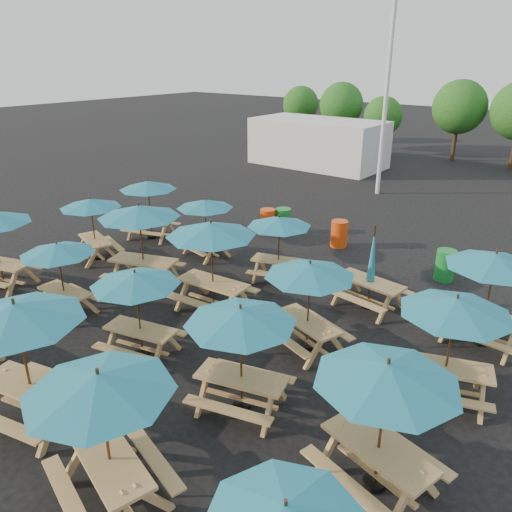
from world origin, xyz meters
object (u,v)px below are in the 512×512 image
Objects in this scene: waste_bin_1 at (283,221)px; picnic_unit_8 at (17,319)px; picnic_unit_5 at (58,253)px; picnic_unit_6 at (139,216)px; picnic_unit_12 at (100,390)px; picnic_unit_18 at (455,311)px; picnic_unit_17 at (387,380)px; picnic_unit_13 at (241,321)px; picnic_unit_9 at (136,283)px; picnic_unit_3 at (148,188)px; picnic_unit_14 at (310,275)px; waste_bin_0 at (268,221)px; waste_bin_3 at (445,265)px; picnic_unit_19 at (494,265)px; picnic_unit_15 at (371,274)px; picnic_unit_2 at (91,206)px; picnic_unit_11 at (279,225)px; waste_bin_2 at (339,234)px; picnic_unit_7 at (205,207)px; picnic_unit_10 at (211,234)px.

picnic_unit_8 is at bearing -77.86° from waste_bin_1.
picnic_unit_6 reaches higher than picnic_unit_5.
picnic_unit_12 is (5.72, -5.49, -0.14)m from picnic_unit_6.
waste_bin_1 is at bearing 123.64° from picnic_unit_18.
picnic_unit_17 is at bearing 56.75° from picnic_unit_12.
waste_bin_1 is (-5.42, 9.13, -1.49)m from picnic_unit_13.
picnic_unit_13 is (3.03, -0.03, 0.11)m from picnic_unit_9.
picnic_unit_3 is 9.30m from picnic_unit_14.
picnic_unit_9 reaches higher than waste_bin_0.
picnic_unit_13 is 8.79m from waste_bin_3.
picnic_unit_3 is at bearing 113.55° from picnic_unit_8.
picnic_unit_8 is 1.21× the size of picnic_unit_19.
picnic_unit_6 is 1.17× the size of picnic_unit_13.
picnic_unit_15 is 4.14m from picnic_unit_18.
picnic_unit_5 is 8.30m from picnic_unit_15.
picnic_unit_2 reaches higher than picnic_unit_11.
picnic_unit_17 is 2.82× the size of waste_bin_2.
picnic_unit_7 is 3.14m from picnic_unit_11.
picnic_unit_9 is 8.14m from picnic_unit_19.
waste_bin_2 is (3.30, 9.03, -1.29)m from picnic_unit_5.
picnic_unit_6 is at bearing 178.06° from picnic_unit_10.
picnic_unit_5 is 0.71× the size of picnic_unit_8.
picnic_unit_9 reaches higher than picnic_unit_7.
picnic_unit_2 is 0.93× the size of picnic_unit_17.
waste_bin_3 is at bearing -1.00° from picnic_unit_3.
waste_bin_0 is at bearing 113.81° from picnic_unit_11.
picnic_unit_2 is 0.83× the size of picnic_unit_6.
waste_bin_1 is (-8.35, 9.28, -1.59)m from picnic_unit_17.
picnic_unit_6 is at bearing -146.63° from picnic_unit_15.
picnic_unit_5 is at bearing -130.72° from waste_bin_3.
picnic_unit_19 reaches higher than picnic_unit_18.
picnic_unit_17 reaches higher than waste_bin_3.
picnic_unit_7 is 7.94m from waste_bin_3.
picnic_unit_8 is 1.20× the size of picnic_unit_15.
picnic_unit_8 is at bearing -106.55° from picnic_unit_11.
picnic_unit_9 reaches higher than waste_bin_3.
picnic_unit_12 reaches higher than picnic_unit_18.
picnic_unit_6 is 2.94m from picnic_unit_7.
picnic_unit_12 is 1.04× the size of picnic_unit_14.
waste_bin_0 is 1.00× the size of waste_bin_1.
picnic_unit_19 is (0.02, 2.67, 0.06)m from picnic_unit_18.
picnic_unit_3 is 12.18m from picnic_unit_12.
picnic_unit_5 is 2.11× the size of waste_bin_3.
picnic_unit_10 reaches higher than picnic_unit_15.
picnic_unit_11 is at bearing 78.73° from picnic_unit_10.
picnic_unit_10 is 4.25m from picnic_unit_13.
picnic_unit_13 is at bearing -168.13° from picnic_unit_17.
picnic_unit_13 is at bearing -59.32° from waste_bin_1.
picnic_unit_11 is 2.51× the size of waste_bin_3.
picnic_unit_8 is 2.98× the size of waste_bin_1.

